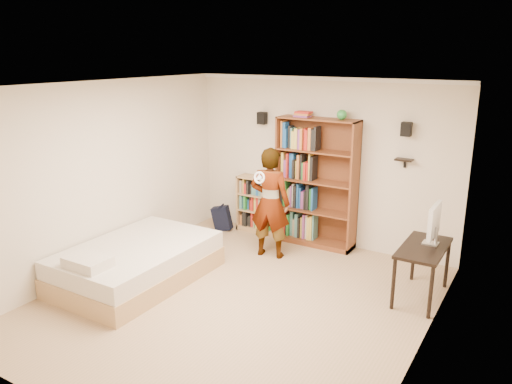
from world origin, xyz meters
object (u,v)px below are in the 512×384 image
at_px(tall_bookshelf, 316,183).
at_px(low_bookshelf, 259,205).
at_px(computer_desk, 421,272).
at_px(person, 270,203).
at_px(daybed, 137,258).

xyz_separation_m(tall_bookshelf, low_bookshelf, (-1.09, 0.04, -0.55)).
relative_size(low_bookshelf, computer_desk, 0.95).
height_order(low_bookshelf, computer_desk, low_bookshelf).
distance_m(low_bookshelf, person, 1.16).
height_order(computer_desk, person, person).
height_order(tall_bookshelf, low_bookshelf, tall_bookshelf).
bearing_deg(low_bookshelf, person, -50.64).
bearing_deg(daybed, computer_desk, 23.33).
relative_size(tall_bookshelf, person, 1.21).
relative_size(low_bookshelf, daybed, 0.45).
relative_size(daybed, person, 1.28).
distance_m(daybed, person, 2.12).
distance_m(tall_bookshelf, low_bookshelf, 1.22).
xyz_separation_m(low_bookshelf, computer_desk, (3.05, -1.06, -0.14)).
distance_m(computer_desk, person, 2.41).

